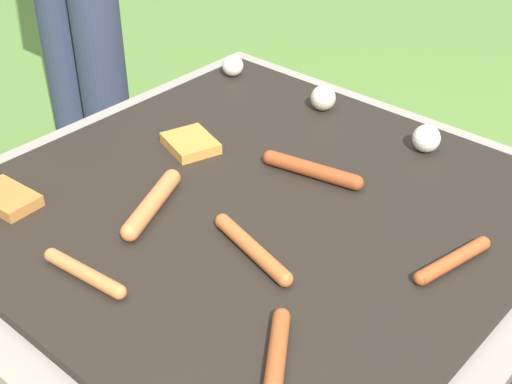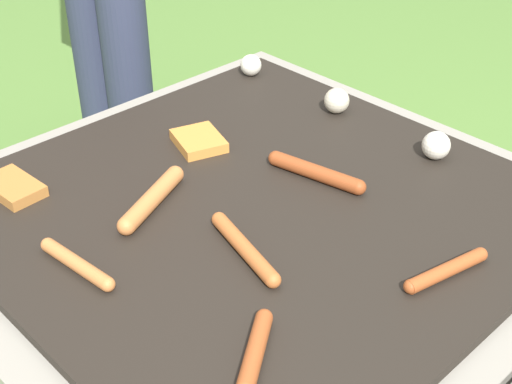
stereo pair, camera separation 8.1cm
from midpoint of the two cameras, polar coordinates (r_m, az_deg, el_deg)
The scene contains 11 objects.
ground_plane at distance 1.49m, azimuth -1.60°, elevation -13.96°, with size 14.00×14.00×0.00m, color #567F38.
grill at distance 1.34m, azimuth -1.73°, elevation -8.12°, with size 1.00×1.00×0.41m.
sausage_front_center at distance 1.10m, azimuth 13.43°, elevation -5.41°, with size 0.05×0.16×0.02m.
sausage_front_left at distance 1.09m, azimuth -2.44°, elevation -4.58°, with size 0.19×0.07×0.02m.
sausage_mid_right at distance 1.28m, azimuth 2.70°, elevation 1.75°, with size 0.20×0.06×0.03m.
sausage_front_right at distance 0.94m, azimuth -0.80°, elevation -12.63°, with size 0.10×0.13×0.02m.
sausage_back_left at distance 1.09m, azimuth -15.67°, elevation -6.31°, with size 0.16×0.04×0.02m.
sausage_back_right at distance 1.20m, azimuth -10.22°, elevation -0.95°, with size 0.10×0.18×0.03m.
bread_slice_right at distance 1.29m, azimuth -21.02°, elevation -0.50°, with size 0.12×0.08×0.02m.
bread_slice_left at distance 1.38m, azimuth -6.94°, elevation 3.86°, with size 0.12×0.11×0.02m.
mushroom_row at distance 1.46m, azimuth 6.48°, elevation 6.38°, with size 0.80×0.06×0.05m.
Camera 1 is at (0.66, -0.75, 1.10)m, focal length 50.00 mm.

